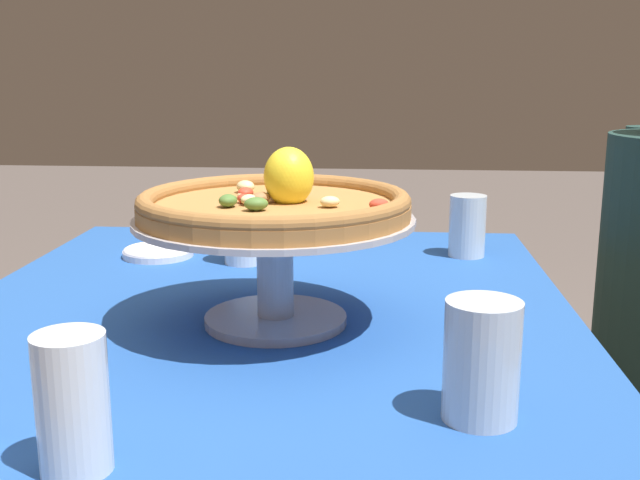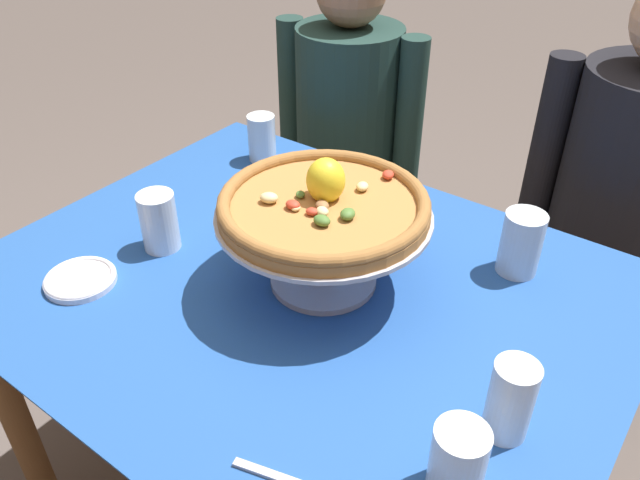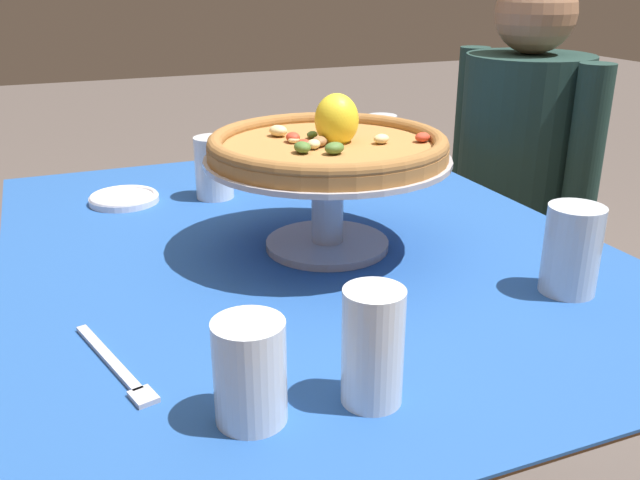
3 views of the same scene
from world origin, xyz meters
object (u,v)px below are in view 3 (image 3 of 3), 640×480
water_glass_side_left (214,172)px  side_plate (124,198)px  water_glass_side_right (373,354)px  pizza_stand (327,187)px  water_glass_back_left (381,144)px  water_glass_back_right (571,255)px  diner_left (514,216)px  dinner_fork (117,367)px  pizza (328,144)px  water_glass_front_right (250,377)px

water_glass_side_left → side_plate: size_ratio=0.92×
water_glass_side_right → side_plate: bearing=-168.9°
pizza_stand → water_glass_side_left: 0.35m
water_glass_back_left → side_plate: (0.05, -0.58, -0.04)m
water_glass_back_right → diner_left: (-0.71, 0.47, -0.24)m
pizza_stand → dinner_fork: size_ratio=1.90×
water_glass_side_left → water_glass_side_right: size_ratio=0.95×
pizza_stand → dinner_fork: (0.25, -0.36, -0.10)m
pizza → water_glass_side_left: bearing=-162.5°
water_glass_side_left → diner_left: size_ratio=0.11×
water_glass_front_right → water_glass_back_left: 0.98m
pizza_stand → water_glass_side_left: pizza_stand is taller
side_plate → dinner_fork: size_ratio=0.66×
water_glass_front_right → water_glass_back_left: water_glass_back_left is taller
pizza_stand → water_glass_side_right: 0.43m
pizza → water_glass_front_right: size_ratio=3.39×
pizza → water_glass_front_right: bearing=-32.3°
pizza → diner_left: (-0.43, 0.71, -0.35)m
pizza → diner_left: 0.91m
pizza → water_glass_back_right: bearing=41.6°
dinner_fork → water_glass_back_right: bearing=87.2°
side_plate → water_glass_back_left: bearing=95.0°
water_glass_side_right → side_plate: size_ratio=0.97×
water_glass_front_right → water_glass_side_right: size_ratio=0.86×
water_glass_back_left → dinner_fork: bearing=-45.4°
water_glass_front_right → water_glass_side_right: (0.02, 0.13, 0.01)m
side_plate → water_glass_side_right: bearing=11.1°
water_glass_side_left → diner_left: (-0.10, 0.82, -0.24)m
pizza → water_glass_back_left: size_ratio=3.19×
water_glass_side_left → dinner_fork: size_ratio=0.60×
water_glass_side_right → diner_left: diner_left is taller
dinner_fork → water_glass_front_right: bearing=38.3°
pizza_stand → water_glass_back_right: bearing=41.8°
water_glass_front_right → water_glass_side_right: water_glass_side_right is taller
dinner_fork → side_plate: bearing=171.8°
pizza → water_glass_back_left: bearing=143.5°
water_glass_side_right → water_glass_front_right: bearing=-97.6°
water_glass_side_left → water_glass_front_right: bearing=-11.4°
water_glass_back_right → water_glass_side_left: bearing=-150.0°
water_glass_front_right → water_glass_back_right: water_glass_back_right is taller
water_glass_side_right → diner_left: bearing=135.1°
water_glass_side_right → water_glass_back_right: water_glass_side_right is taller
pizza_stand → water_glass_back_left: (-0.41, 0.31, -0.05)m
water_glass_front_right → water_glass_back_left: size_ratio=0.94×
water_glass_back_left → side_plate: bearing=-85.0°
pizza_stand → diner_left: size_ratio=0.34×
water_glass_side_right → diner_left: (-0.84, 0.84, -0.24)m
side_plate → pizza_stand: bearing=37.1°
water_glass_side_right → water_glass_back_right: size_ratio=1.02×
water_glass_back_right → dinner_fork: (-0.03, -0.61, -0.05)m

